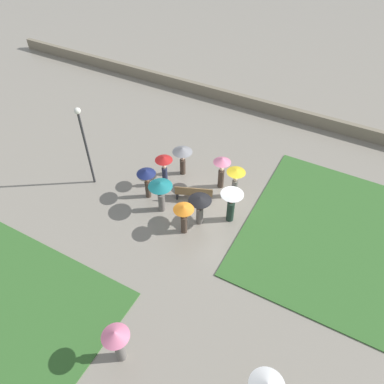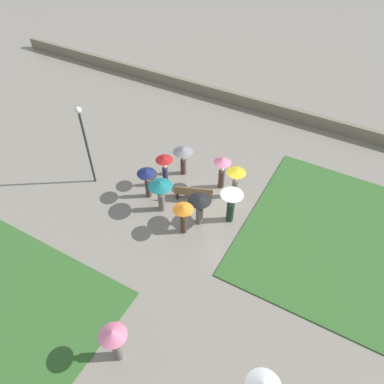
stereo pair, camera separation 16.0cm
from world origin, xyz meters
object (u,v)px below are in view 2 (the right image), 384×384
crowd_person_white (232,199)px  lone_walker_mid_plaza (114,339)px  park_bench (194,193)px  crowd_person_teal (161,189)px  crowd_person_yellow (236,178)px  crowd_person_black (200,204)px  crowd_person_orange (183,214)px  crowd_person_red (165,165)px  crowd_person_navy (147,176)px  crowd_person_grey (183,154)px  lamp_post (85,137)px  crowd_person_pink (222,167)px

crowd_person_white → lone_walker_mid_plaza: (0.67, 7.97, -0.08)m
park_bench → lone_walker_mid_plaza: bearing=78.5°
crowd_person_teal → crowd_person_yellow: (-2.77, -2.62, -0.12)m
crowd_person_black → crowd_person_orange: 0.95m
crowd_person_red → crowd_person_navy: size_ratio=1.05×
crowd_person_navy → crowd_person_red: bearing=-131.0°
crowd_person_grey → lamp_post: bearing=27.8°
crowd_person_pink → crowd_person_teal: bearing=-89.1°
crowd_person_pink → crowd_person_white: 2.39m
crowd_person_pink → crowd_person_red: bearing=-121.3°
crowd_person_teal → crowd_person_navy: (1.11, -0.47, -0.03)m
lamp_post → crowd_person_teal: size_ratio=2.51×
crowd_person_pink → crowd_person_teal: (1.85, 2.94, 0.01)m
lone_walker_mid_plaza → crowd_person_white: bearing=87.6°
crowd_person_grey → crowd_person_orange: size_ratio=1.03×
crowd_person_teal → crowd_person_pink: bearing=-43.9°
crowd_person_red → crowd_person_white: size_ratio=0.94×
crowd_person_red → crowd_person_grey: bearing=44.5°
park_bench → lamp_post: lamp_post is taller
crowd_person_pink → crowd_person_grey: crowd_person_pink is taller
crowd_person_teal → park_bench: bearing=-49.2°
crowd_person_grey → crowd_person_yellow: crowd_person_yellow is taller
crowd_person_black → crowd_person_navy: bearing=100.1°
crowd_person_white → crowd_person_navy: 4.41m
lamp_post → crowd_person_white: 7.78m
crowd_person_yellow → crowd_person_white: bearing=-155.4°
lamp_post → crowd_person_yellow: bearing=-159.7°
crowd_person_red → crowd_person_orange: 3.46m
park_bench → crowd_person_red: crowd_person_red is taller
crowd_person_grey → crowd_person_navy: bearing=65.5°
crowd_person_grey → crowd_person_orange: 4.21m
park_bench → crowd_person_red: bearing=-30.2°
crowd_person_black → lone_walker_mid_plaza: 7.13m
crowd_person_red → crowd_person_orange: (-2.50, 2.38, -0.11)m
crowd_person_pink → crowd_person_black: crowd_person_pink is taller
lamp_post → crowd_person_orange: size_ratio=2.68×
crowd_person_black → crowd_person_grey: crowd_person_grey is taller
park_bench → crowd_person_grey: size_ratio=1.10×
crowd_person_red → crowd_person_navy: crowd_person_red is taller
crowd_person_grey → lone_walker_mid_plaza: lone_walker_mid_plaza is taller
crowd_person_black → crowd_person_teal: bearing=109.9°
crowd_person_pink → crowd_person_yellow: (-0.92, 0.32, -0.11)m
lamp_post → lone_walker_mid_plaza: lamp_post is taller
crowd_person_pink → lone_walker_mid_plaza: 9.93m
crowd_person_teal → crowd_person_red: bearing=14.7°
crowd_person_grey → crowd_person_yellow: 3.23m
park_bench → crowd_person_white: size_ratio=0.97×
lamp_post → crowd_person_navy: bearing=-171.7°
crowd_person_black → crowd_person_yellow: size_ratio=0.94×
crowd_person_white → lone_walker_mid_plaza: crowd_person_white is taller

